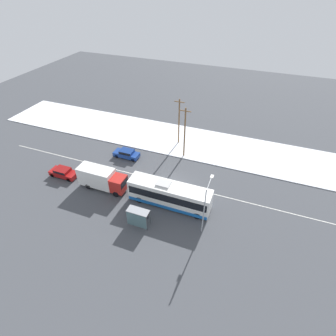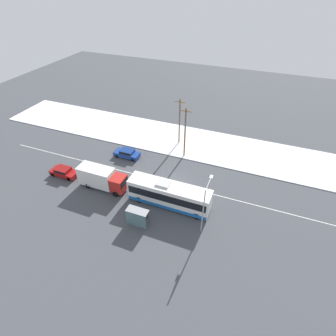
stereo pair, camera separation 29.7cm
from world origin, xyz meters
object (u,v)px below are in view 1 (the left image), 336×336
object	(u,v)px
bus_shelter	(137,216)
streetlamp	(206,202)
city_bus	(170,195)
parked_car_near_truck	(63,172)
sedan_car	(127,153)
pedestrian_at_stop	(147,213)
utility_pole_roadside	(185,132)
box_truck	(101,178)
utility_pole_snowlot	(179,121)

from	to	relation	value
bus_shelter	streetlamp	distance (m)	8.55
city_bus	parked_car_near_truck	size ratio (longest dim) A/B	2.58
sedan_car	bus_shelter	size ratio (longest dim) A/B	1.58
parked_car_near_truck	streetlamp	bearing A→B (deg)	-5.31
pedestrian_at_stop	utility_pole_roadside	distance (m)	15.54
box_truck	parked_car_near_truck	size ratio (longest dim) A/B	1.65
utility_pole_roadside	streetlamp	bearing A→B (deg)	-63.04
parked_car_near_truck	city_bus	bearing A→B (deg)	0.49
city_bus	streetlamp	size ratio (longest dim) A/B	1.63
utility_pole_roadside	utility_pole_snowlot	bearing A→B (deg)	121.31
utility_pole_snowlot	city_bus	bearing A→B (deg)	-75.33
sedan_car	parked_car_near_truck	xyz separation A→B (m)	(-6.67, -8.02, -0.01)
box_truck	pedestrian_at_stop	distance (m)	9.16
pedestrian_at_stop	utility_pole_snowlot	bearing A→B (deg)	96.82
box_truck	utility_pole_snowlot	world-z (taller)	utility_pole_snowlot
parked_car_near_truck	streetlamp	world-z (taller)	streetlamp
parked_car_near_truck	utility_pole_roadside	size ratio (longest dim) A/B	0.49
parked_car_near_truck	streetlamp	distance (m)	23.08
parked_car_near_truck	utility_pole_snowlot	bearing A→B (deg)	49.22
bus_shelter	city_bus	bearing A→B (deg)	64.18
streetlamp	city_bus	bearing A→B (deg)	156.93
pedestrian_at_stop	utility_pole_snowlot	xyz separation A→B (m)	(-2.25, 18.77, 3.46)
sedan_car	bus_shelter	xyz separation A→B (m)	(8.36, -12.74, 0.89)
city_bus	utility_pole_snowlot	size ratio (longest dim) A/B	1.32
sedan_car	bus_shelter	distance (m)	15.26
box_truck	streetlamp	bearing A→B (deg)	-7.30
utility_pole_snowlot	box_truck	bearing A→B (deg)	-112.01
box_truck	streetlamp	size ratio (longest dim) A/B	1.04
city_bus	utility_pole_roadside	world-z (taller)	utility_pole_roadside
box_truck	streetlamp	world-z (taller)	streetlamp
box_truck	city_bus	bearing A→B (deg)	1.43
sedan_car	parked_car_near_truck	distance (m)	10.43
box_truck	pedestrian_at_stop	world-z (taller)	box_truck
sedan_car	bus_shelter	bearing A→B (deg)	123.27
parked_car_near_truck	utility_pole_snowlot	world-z (taller)	utility_pole_snowlot
utility_pole_roadside	parked_car_near_truck	bearing A→B (deg)	-142.82
city_bus	pedestrian_at_stop	xyz separation A→B (m)	(-1.77, -3.42, -0.78)
box_truck	utility_pole_roadside	xyz separation A→B (m)	(8.54, 11.94, 2.82)
streetlamp	box_truck	bearing A→B (deg)	172.70
city_bus	streetlamp	xyz separation A→B (m)	(5.31, -2.26, 2.68)
bus_shelter	streetlamp	size ratio (longest dim) A/B	0.40
bus_shelter	streetlamp	world-z (taller)	streetlamp
city_bus	bus_shelter	size ratio (longest dim) A/B	4.05
city_bus	pedestrian_at_stop	bearing A→B (deg)	-117.39
city_bus	parked_car_near_truck	distance (m)	17.41
city_bus	bus_shelter	bearing A→B (deg)	-115.82
box_truck	streetlamp	distance (m)	15.98
pedestrian_at_stop	streetlamp	size ratio (longest dim) A/B	0.23
bus_shelter	utility_pole_roadside	distance (m)	16.82
pedestrian_at_stop	streetlamp	bearing A→B (deg)	9.33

